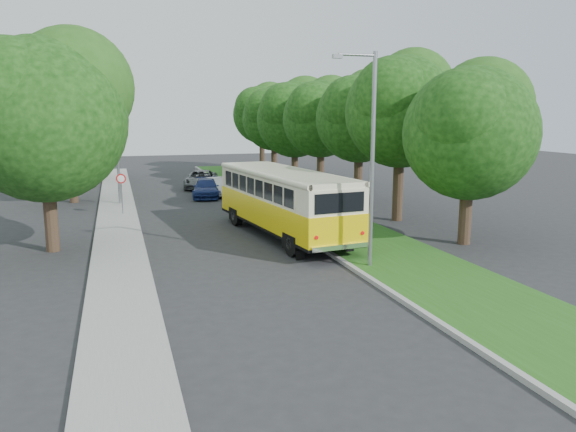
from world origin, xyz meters
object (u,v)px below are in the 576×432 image
object	(u,v)px
vintage_bus	(284,203)
car_grey	(201,179)
lamppost_near	(370,154)
lamppost_far	(115,141)
car_silver	(250,197)
car_blue	(206,188)
car_white	(219,187)

from	to	relation	value
vintage_bus	car_grey	xyz separation A→B (m)	(-1.13, 19.01, -0.92)
lamppost_near	lamppost_far	distance (m)	20.53
car_silver	vintage_bus	bearing A→B (deg)	-93.77
lamppost_near	lamppost_far	size ratio (longest dim) A/B	1.07
lamppost_near	car_silver	world-z (taller)	lamppost_near
lamppost_far	car_blue	xyz separation A→B (m)	(5.95, 1.70, -3.47)
vintage_bus	car_grey	world-z (taller)	vintage_bus
car_white	car_blue	world-z (taller)	car_blue
vintage_bus	car_white	size ratio (longest dim) A/B	2.81
lamppost_near	car_white	bearing A→B (deg)	95.31
lamppost_near	car_silver	xyz separation A→B (m)	(-1.21, 14.37, -3.62)
car_silver	car_white	xyz separation A→B (m)	(-0.74, 6.59, -0.11)
lamppost_far	vintage_bus	world-z (taller)	lamppost_far
lamppost_far	car_silver	bearing A→B (deg)	-28.21
vintage_bus	car_white	xyz separation A→B (m)	(-0.52, 14.66, -0.98)
car_blue	car_grey	bearing A→B (deg)	95.61
vintage_bus	car_blue	bearing A→B (deg)	89.18
car_silver	car_white	world-z (taller)	car_silver
car_silver	lamppost_far	bearing A→B (deg)	149.62
lamppost_far	car_grey	world-z (taller)	lamppost_far
lamppost_far	car_white	size ratio (longest dim) A/B	1.93
vintage_bus	car_grey	distance (m)	19.07
lamppost_far	vintage_bus	bearing A→B (deg)	-58.51
car_white	car_blue	xyz separation A→B (m)	(-1.01, -0.77, 0.00)
vintage_bus	car_white	distance (m)	14.71
car_blue	lamppost_far	bearing A→B (deg)	-154.01
lamppost_near	lamppost_far	bearing A→B (deg)	115.71
lamppost_far	car_white	xyz separation A→B (m)	(6.96, 2.46, -3.47)
lamppost_far	lamppost_near	bearing A→B (deg)	-64.29
car_white	car_grey	size ratio (longest dim) A/B	0.77
lamppost_near	car_grey	size ratio (longest dim) A/B	1.59
car_white	car_blue	size ratio (longest dim) A/B	0.88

